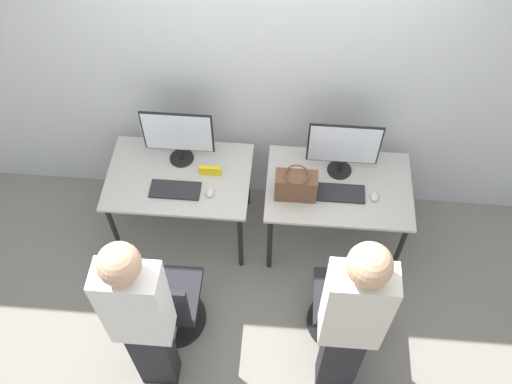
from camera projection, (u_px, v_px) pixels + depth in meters
ground_plane at (255, 270)px, 4.61m from camera, size 20.00×20.00×0.00m
wall_back at (264, 68)px, 3.96m from camera, size 12.00×0.05×2.80m
desk_left at (180, 182)px, 4.32m from camera, size 1.07×0.71×0.73m
monitor_left at (178, 135)px, 4.14m from camera, size 0.52×0.18×0.48m
keyboard_left at (175, 190)px, 4.16m from camera, size 0.37×0.16×0.02m
mouse_left at (210, 192)px, 4.14m from camera, size 0.06×0.09×0.03m
office_chair_left at (168, 305)px, 4.04m from camera, size 0.48×0.48×0.88m
person_left at (141, 319)px, 3.34m from camera, size 0.36×0.23×1.73m
desk_right at (338, 192)px, 4.26m from camera, size 1.07×0.71×0.73m
monitor_right at (344, 147)px, 4.07m from camera, size 0.52×0.18×0.48m
keyboard_right at (339, 193)px, 4.15m from camera, size 0.37×0.16×0.02m
mouse_right at (374, 196)px, 4.12m from camera, size 0.06×0.09×0.03m
office_chair_right at (344, 309)px, 4.02m from camera, size 0.48×0.48×0.88m
person_right at (351, 321)px, 3.30m from camera, size 0.36×0.23×1.78m
handbag at (296, 185)px, 4.06m from camera, size 0.30×0.18×0.25m
placard_left at (210, 171)px, 4.23m from camera, size 0.16×0.03×0.08m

